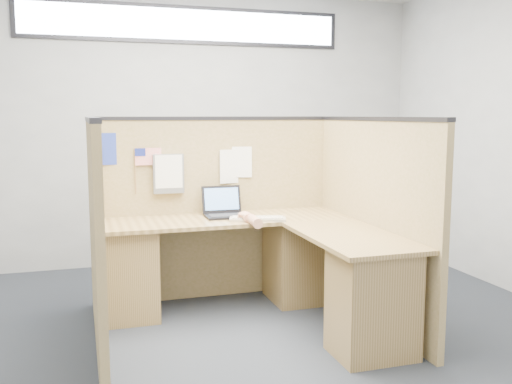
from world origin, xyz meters
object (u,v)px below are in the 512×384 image
object	(u,v)px
l_desk	(261,270)
mouse	(245,218)
laptop	(224,209)
keyboard	(258,219)

from	to	relation	value
l_desk	mouse	size ratio (longest dim) A/B	17.46
laptop	mouse	distance (m)	0.29
l_desk	keyboard	xyz separation A→B (m)	(0.04, 0.21, 0.35)
laptop	mouse	world-z (taller)	laptop
mouse	keyboard	bearing A→B (deg)	-6.29
l_desk	keyboard	bearing A→B (deg)	80.21
l_desk	mouse	distance (m)	0.43
keyboard	mouse	xyz separation A→B (m)	(-0.10, 0.01, 0.01)
l_desk	mouse	bearing A→B (deg)	106.26
keyboard	mouse	size ratio (longest dim) A/B	4.11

